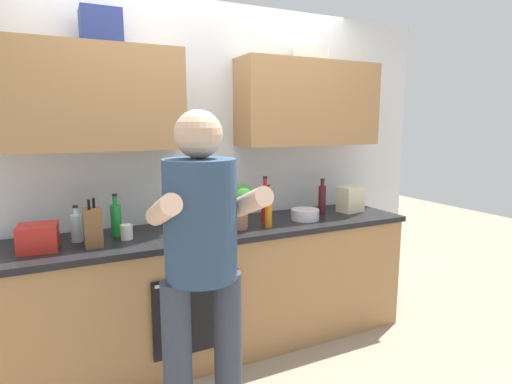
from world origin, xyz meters
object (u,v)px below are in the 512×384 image
at_px(knife_block, 93,227).
at_px(bottle_water, 77,227).
at_px(bottle_wine, 322,199).
at_px(grocery_bag_crisps, 38,237).
at_px(grocery_bag_bread, 205,216).
at_px(grocery_bag_rice, 350,199).
at_px(mixing_bowl, 305,214).
at_px(bottle_juice, 269,210).
at_px(potted_herb, 240,202).
at_px(bottle_soda, 116,219).
at_px(person_standing, 202,258).
at_px(cup_coffee, 127,232).
at_px(bottle_oil, 174,212).
at_px(bottle_hotsauce, 265,202).

bearing_deg(knife_block, bottle_water, 119.79).
relative_size(bottle_wine, grocery_bag_crisps, 1.37).
relative_size(grocery_bag_bread, grocery_bag_rice, 0.98).
bearing_deg(grocery_bag_rice, mixing_bowl, -171.52).
bearing_deg(bottle_juice, potted_herb, 166.42).
bearing_deg(knife_block, potted_herb, -0.82).
height_order(bottle_water, grocery_bag_rice, bottle_water).
xyz_separation_m(bottle_soda, grocery_bag_rice, (1.83, -0.08, -0.01)).
relative_size(bottle_soda, mixing_bowl, 1.29).
bearing_deg(person_standing, mixing_bowl, 36.07).
bearing_deg(person_standing, grocery_bag_bread, 70.02).
relative_size(bottle_water, bottle_soda, 0.82).
height_order(bottle_wine, potted_herb, potted_herb).
height_order(bottle_soda, potted_herb, potted_herb).
bearing_deg(bottle_wine, person_standing, -145.66).
distance_m(grocery_bag_bread, grocery_bag_crisps, 1.06).
bearing_deg(mixing_bowl, knife_block, -179.25).
distance_m(bottle_water, potted_herb, 1.04).
distance_m(bottle_water, grocery_bag_crisps, 0.23).
bearing_deg(grocery_bag_rice, grocery_bag_crisps, -178.84).
bearing_deg(cup_coffee, grocery_bag_rice, 0.99).
xyz_separation_m(bottle_soda, grocery_bag_bread, (0.60, 0.01, -0.04)).
bearing_deg(potted_herb, bottle_oil, 160.77).
height_order(bottle_juice, cup_coffee, bottle_juice).
bearing_deg(mixing_bowl, cup_coffee, 178.15).
bearing_deg(grocery_bag_crisps, bottle_hotsauce, 2.81).
height_order(bottle_hotsauce, grocery_bag_bread, bottle_hotsauce).
height_order(bottle_hotsauce, bottle_soda, bottle_hotsauce).
relative_size(bottle_wine, bottle_juice, 0.95).
bearing_deg(knife_block, grocery_bag_rice, 2.66).
xyz_separation_m(bottle_wine, potted_herb, (-0.78, -0.14, 0.06)).
relative_size(bottle_hotsauce, bottle_water, 1.47).
bearing_deg(bottle_wine, bottle_juice, -162.10).
distance_m(cup_coffee, potted_herb, 0.76).
bearing_deg(bottle_soda, bottle_hotsauce, -2.76).
xyz_separation_m(bottle_juice, grocery_bag_crisps, (-1.44, 0.11, -0.05)).
bearing_deg(bottle_water, grocery_bag_bread, 2.33).
relative_size(bottle_hotsauce, mixing_bowl, 1.57).
height_order(bottle_juice, mixing_bowl, bottle_juice).
bearing_deg(bottle_juice, bottle_oil, 162.54).
distance_m(bottle_soda, potted_herb, 0.82).
distance_m(bottle_juice, potted_herb, 0.21).
height_order(grocery_bag_bread, grocery_bag_rice, grocery_bag_rice).
bearing_deg(person_standing, bottle_wine, 34.34).
bearing_deg(grocery_bag_bread, potted_herb, -44.87).
xyz_separation_m(bottle_hotsauce, grocery_bag_bread, (-0.46, 0.06, -0.07)).
xyz_separation_m(bottle_juice, cup_coffee, (-0.95, 0.12, -0.08)).
bearing_deg(grocery_bag_rice, bottle_water, 178.62).
relative_size(person_standing, mixing_bowl, 7.87).
xyz_separation_m(bottle_wine, bottle_oil, (-1.21, 0.01, 0.01)).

